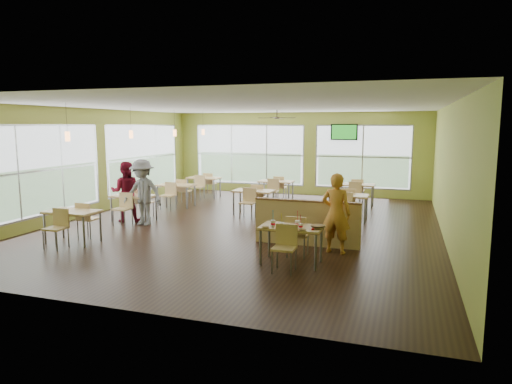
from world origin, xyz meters
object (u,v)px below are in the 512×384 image
man_plaid (336,213)px  food_basket (318,227)px  main_table (291,232)px  half_wall_divider (307,223)px

man_plaid → food_basket: (-0.19, -1.07, -0.07)m
main_table → half_wall_divider: (0.00, 1.45, -0.11)m
main_table → food_basket: bearing=-2.1°
main_table → half_wall_divider: half_wall_divider is taller
main_table → half_wall_divider: size_ratio=0.63×
main_table → man_plaid: bearing=56.0°
main_table → man_plaid: 1.28m
main_table → half_wall_divider: 1.45m
half_wall_divider → food_basket: 1.58m
main_table → man_plaid: size_ratio=0.89×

